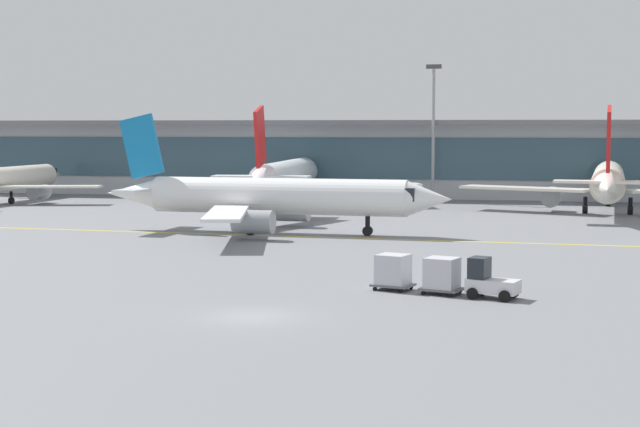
{
  "coord_description": "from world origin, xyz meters",
  "views": [
    {
      "loc": [
        12.44,
        -43.85,
        8.81
      ],
      "look_at": [
        -1.12,
        20.84,
        3.0
      ],
      "focal_mm": 55.58,
      "sensor_mm": 36.0,
      "label": 1
    }
  ],
  "objects_px": {
    "gate_airplane_0": "(3,179)",
    "gate_airplane_1": "(285,176)",
    "gate_airplane_2": "(608,181)",
    "apron_light_mast_1": "(433,127)",
    "baggage_tug": "(489,281)",
    "cargo_dolly_trailing": "(393,271)",
    "taxiing_regional_jet": "(274,197)",
    "cargo_dolly_lead": "(442,274)"
  },
  "relations": [
    {
      "from": "gate_airplane_0",
      "to": "gate_airplane_1",
      "type": "xyz_separation_m",
      "value": [
        33.25,
        2.31,
        0.58
      ]
    },
    {
      "from": "gate_airplane_1",
      "to": "gate_airplane_2",
      "type": "bearing_deg",
      "value": -96.34
    },
    {
      "from": "apron_light_mast_1",
      "to": "gate_airplane_2",
      "type": "bearing_deg",
      "value": -32.02
    },
    {
      "from": "baggage_tug",
      "to": "gate_airplane_1",
      "type": "bearing_deg",
      "value": 130.38
    },
    {
      "from": "gate_airplane_0",
      "to": "cargo_dolly_trailing",
      "type": "xyz_separation_m",
      "value": [
        52.65,
        -52.14,
        -1.64
      ]
    },
    {
      "from": "gate_airplane_2",
      "to": "taxiing_regional_jet",
      "type": "xyz_separation_m",
      "value": [
        -28.63,
        -25.79,
        -0.25
      ]
    },
    {
      "from": "apron_light_mast_1",
      "to": "taxiing_regional_jet",
      "type": "bearing_deg",
      "value": -104.28
    },
    {
      "from": "cargo_dolly_trailing",
      "to": "cargo_dolly_lead",
      "type": "bearing_deg",
      "value": -0.0
    },
    {
      "from": "cargo_dolly_lead",
      "to": "cargo_dolly_trailing",
      "type": "height_order",
      "value": "same"
    },
    {
      "from": "baggage_tug",
      "to": "apron_light_mast_1",
      "type": "distance_m",
      "value": 66.87
    },
    {
      "from": "cargo_dolly_lead",
      "to": "baggage_tug",
      "type": "bearing_deg",
      "value": -0.0
    },
    {
      "from": "gate_airplane_0",
      "to": "taxiing_regional_jet",
      "type": "bearing_deg",
      "value": -120.82
    },
    {
      "from": "gate_airplane_2",
      "to": "baggage_tug",
      "type": "relative_size",
      "value": 11.26
    },
    {
      "from": "gate_airplane_0",
      "to": "gate_airplane_2",
      "type": "distance_m",
      "value": 67.8
    },
    {
      "from": "gate_airplane_2",
      "to": "cargo_dolly_trailing",
      "type": "height_order",
      "value": "gate_airplane_2"
    },
    {
      "from": "gate_airplane_1",
      "to": "cargo_dolly_lead",
      "type": "xyz_separation_m",
      "value": [
        22.1,
        -55.25,
        -2.22
      ]
    },
    {
      "from": "taxiing_regional_jet",
      "to": "apron_light_mast_1",
      "type": "distance_m",
      "value": 39.32
    },
    {
      "from": "gate_airplane_2",
      "to": "cargo_dolly_lead",
      "type": "distance_m",
      "value": 54.62
    },
    {
      "from": "gate_airplane_1",
      "to": "gate_airplane_2",
      "type": "distance_m",
      "value": 34.61
    },
    {
      "from": "cargo_dolly_trailing",
      "to": "apron_light_mast_1",
      "type": "height_order",
      "value": "apron_light_mast_1"
    },
    {
      "from": "gate_airplane_2",
      "to": "cargo_dolly_trailing",
      "type": "bearing_deg",
      "value": 168.55
    },
    {
      "from": "taxiing_regional_jet",
      "to": "baggage_tug",
      "type": "xyz_separation_m",
      "value": [
        18.66,
        -28.09,
        -2.09
      ]
    },
    {
      "from": "gate_airplane_1",
      "to": "gate_airplane_2",
      "type": "height_order",
      "value": "gate_airplane_1"
    },
    {
      "from": "gate_airplane_2",
      "to": "cargo_dolly_trailing",
      "type": "distance_m",
      "value": 54.52
    },
    {
      "from": "baggage_tug",
      "to": "cargo_dolly_trailing",
      "type": "bearing_deg",
      "value": 180.0
    },
    {
      "from": "taxiing_regional_jet",
      "to": "cargo_dolly_trailing",
      "type": "distance_m",
      "value": 29.84
    },
    {
      "from": "gate_airplane_0",
      "to": "cargo_dolly_trailing",
      "type": "height_order",
      "value": "gate_airplane_0"
    },
    {
      "from": "cargo_dolly_lead",
      "to": "cargo_dolly_trailing",
      "type": "relative_size",
      "value": 1.0
    },
    {
      "from": "gate_airplane_0",
      "to": "apron_light_mast_1",
      "type": "xyz_separation_m",
      "value": [
        48.75,
        12.11,
        6.03
      ]
    },
    {
      "from": "gate_airplane_0",
      "to": "gate_airplane_1",
      "type": "height_order",
      "value": "gate_airplane_1"
    },
    {
      "from": "gate_airplane_1",
      "to": "gate_airplane_2",
      "type": "xyz_separation_m",
      "value": [
        34.55,
        -2.11,
        -0.04
      ]
    },
    {
      "from": "gate_airplane_0",
      "to": "taxiing_regional_jet",
      "type": "xyz_separation_m",
      "value": [
        39.16,
        -25.59,
        0.29
      ]
    },
    {
      "from": "baggage_tug",
      "to": "cargo_dolly_lead",
      "type": "relative_size",
      "value": 1.17
    },
    {
      "from": "gate_airplane_2",
      "to": "taxiing_regional_jet",
      "type": "height_order",
      "value": "gate_airplane_2"
    },
    {
      "from": "apron_light_mast_1",
      "to": "cargo_dolly_lead",
      "type": "bearing_deg",
      "value": -84.22
    },
    {
      "from": "gate_airplane_1",
      "to": "cargo_dolly_lead",
      "type": "relative_size",
      "value": 13.34
    },
    {
      "from": "gate_airplane_2",
      "to": "baggage_tug",
      "type": "distance_m",
      "value": 54.85
    },
    {
      "from": "gate_airplane_1",
      "to": "baggage_tug",
      "type": "relative_size",
      "value": 11.4
    },
    {
      "from": "baggage_tug",
      "to": "gate_airplane_2",
      "type": "bearing_deg",
      "value": 96.2
    },
    {
      "from": "taxiing_regional_jet",
      "to": "cargo_dolly_trailing",
      "type": "xyz_separation_m",
      "value": [
        13.49,
        -26.55,
        -1.93
      ]
    },
    {
      "from": "gate_airplane_1",
      "to": "cargo_dolly_trailing",
      "type": "height_order",
      "value": "gate_airplane_1"
    },
    {
      "from": "gate_airplane_0",
      "to": "apron_light_mast_1",
      "type": "bearing_deg",
      "value": -73.71
    }
  ]
}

